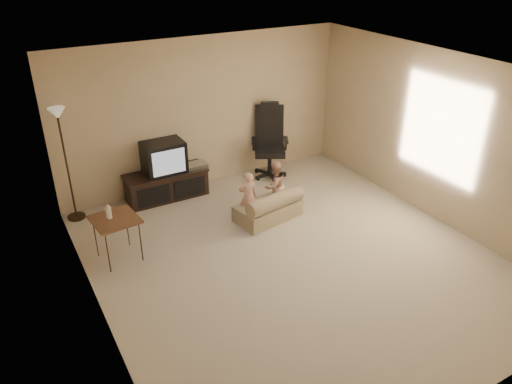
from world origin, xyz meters
TOP-DOWN VIEW (x-y plane):
  - floor at (0.00, 0.00)m, footprint 5.50×5.50m
  - room_shell at (0.00, 0.00)m, footprint 5.50×5.50m
  - tv_stand at (-0.83, 2.49)m, footprint 1.36×0.50m
  - office_chair at (1.08, 2.42)m, footprint 0.82×0.83m
  - side_table at (-2.02, 1.15)m, footprint 0.62×0.62m
  - floor_lamp at (-2.30, 2.55)m, footprint 0.27×0.27m
  - child_sofa at (0.27, 1.05)m, footprint 1.06×0.71m
  - toddler_left at (-0.02, 1.21)m, footprint 0.34×0.28m
  - toddler_right at (0.51, 1.30)m, footprint 0.42×0.28m

SIDE VIEW (x-z plane):
  - floor at x=0.00m, z-range 0.00..0.00m
  - child_sofa at x=0.27m, z-range -0.05..0.44m
  - toddler_left at x=-0.02m, z-range 0.00..0.79m
  - toddler_right at x=0.51m, z-range 0.00..0.80m
  - tv_stand at x=-0.83m, z-range -0.08..0.89m
  - office_chair at x=1.08m, z-range -0.18..1.13m
  - side_table at x=-2.02m, z-range 0.18..1.02m
  - floor_lamp at x=-2.30m, z-range 0.40..2.15m
  - room_shell at x=0.00m, z-range -1.23..4.27m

